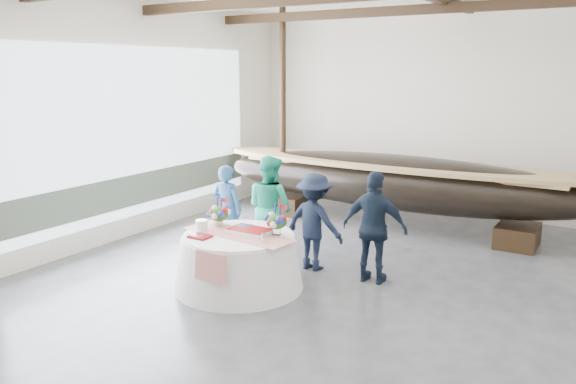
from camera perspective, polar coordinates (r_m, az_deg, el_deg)
The scene contains 12 objects.
floor at distance 7.84m, azimuth 5.35°, elevation -11.61°, with size 10.00×12.00×0.01m, color #3D3D42.
wall_back at distance 12.88m, azimuth 17.53°, elevation 7.66°, with size 10.00×0.02×4.50m, color silver.
wall_left at distance 10.41m, azimuth -20.08°, elevation 6.50°, with size 0.02×12.00×4.50m, color silver.
pavilion_structure at distance 7.88m, azimuth 8.44°, elevation 18.24°, with size 9.80×11.76×4.50m.
open_bay at distance 11.06m, azimuth -15.71°, elevation 4.88°, with size 0.03×7.00×3.20m.
longboat_display at distance 11.52m, azimuth 10.72°, elevation 1.06°, with size 8.04×1.61×1.51m.
banquet_table at distance 8.39m, azimuth -5.03°, elevation -6.97°, with size 1.91×1.91×0.82m.
tabletop_items at distance 8.38m, azimuth -4.68°, elevation -2.99°, with size 1.81×0.97×0.40m.
guest_woman_blue at distance 9.90m, azimuth -6.20°, elevation -1.71°, with size 0.57×0.37×1.57m, color navy.
guest_woman_teal at distance 9.52m, azimuth -1.84°, elevation -1.55°, with size 0.87×0.67×1.78m, color #1FA481.
guest_man_left at distance 9.01m, azimuth 2.67°, elevation -3.03°, with size 1.02×0.58×1.57m, color black.
guest_man_right at distance 8.52m, azimuth 8.80°, elevation -3.61°, with size 1.00×0.42×1.71m, color black.
Camera 1 is at (3.11, -6.46, 3.18)m, focal length 35.00 mm.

